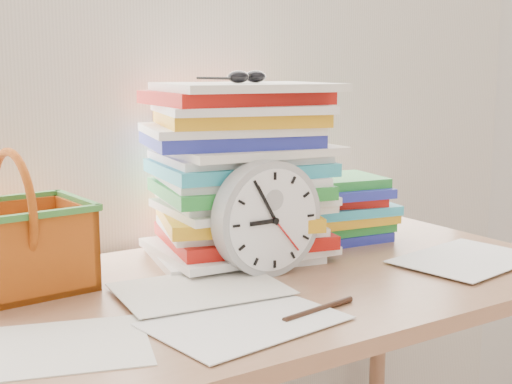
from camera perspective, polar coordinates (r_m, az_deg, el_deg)
curtain at (r=1.65m, az=-8.68°, el=14.81°), size 2.40×0.01×2.50m
desk at (r=1.40m, az=-1.40°, el=-10.23°), size 1.40×0.70×0.75m
paper_stack at (r=1.53m, az=-1.38°, el=1.70°), size 0.43×0.37×0.37m
clock at (r=1.40m, az=0.89°, el=-2.10°), size 0.23×0.05×0.23m
sunglasses at (r=1.48m, az=-0.72°, el=9.21°), size 0.14×0.13×0.03m
book_stack at (r=1.71m, az=6.70°, el=-1.30°), size 0.29×0.25×0.15m
basket at (r=1.37m, az=-18.83°, el=-2.30°), size 0.27×0.22×0.26m
pen at (r=1.22m, az=5.05°, el=-9.33°), size 0.16×0.04×0.01m
scattered_papers at (r=1.37m, az=-1.41°, el=-7.07°), size 1.26×0.42×0.02m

